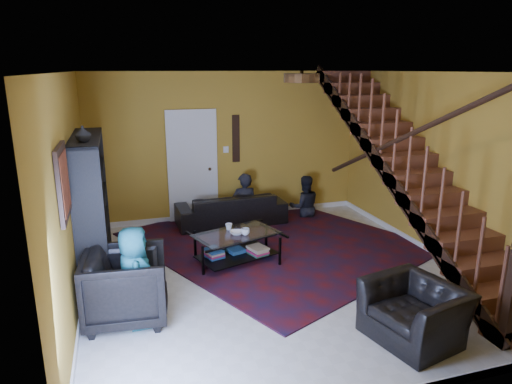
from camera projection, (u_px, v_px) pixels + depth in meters
floor at (275, 274)px, 6.54m from camera, size 5.50×5.50×0.00m
room at (170, 247)px, 7.38m from camera, size 5.50×5.50×5.50m
staircase at (411, 169)px, 6.77m from camera, size 0.95×5.02×3.18m
bookshelf at (93, 212)px, 6.16m from camera, size 0.35×1.80×2.00m
door at (193, 168)px, 8.58m from camera, size 0.82×0.05×2.05m
framed_picture at (63, 183)px, 4.52m from camera, size 0.04×0.74×0.74m
wall_hanging at (236, 139)px, 8.69m from camera, size 0.14×0.03×0.90m
ceiling_fixture at (302, 78)px, 5.08m from camera, size 0.40×0.40×0.10m
rug at (273, 241)px, 7.73m from camera, size 5.21×5.47×0.02m
sofa at (231, 209)px, 8.56m from camera, size 2.04×0.84×0.59m
armchair_left at (126, 286)px, 5.25m from camera, size 1.01×0.98×0.84m
armchair_right at (414, 312)px, 4.90m from camera, size 1.03×1.12×0.62m
person_adult_a at (244, 209)px, 8.70m from camera, size 0.51×0.34×1.40m
person_adult_b at (304, 207)px, 9.07m from camera, size 0.68×0.56×1.27m
person_child at (135, 277)px, 5.10m from camera, size 0.39×0.59×1.18m
coffee_table at (237, 246)px, 6.86m from camera, size 1.37×1.05×0.46m
cup_a at (245, 232)px, 6.74m from camera, size 0.16×0.16×0.10m
cup_b at (229, 227)px, 6.95m from camera, size 0.12×0.12×0.10m
bowl at (237, 233)px, 6.77m from camera, size 0.24×0.24×0.05m
vase at (83, 134)px, 5.40m from camera, size 0.18×0.18×0.19m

